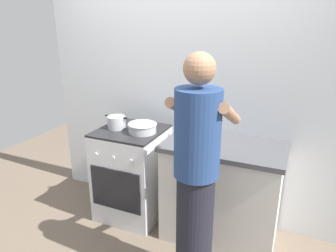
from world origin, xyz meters
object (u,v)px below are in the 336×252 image
(stove_range, at_px, (132,173))
(person, at_px, (196,180))
(pot, at_px, (116,122))
(utensil_crock, at_px, (204,123))
(mixing_bowl, at_px, (142,127))

(stove_range, xyz_separation_m, person, (0.86, -0.60, 0.41))
(pot, xyz_separation_m, utensil_crock, (0.80, 0.21, 0.04))
(pot, height_order, utensil_crock, utensil_crock)
(utensil_crock, height_order, person, person)
(stove_range, height_order, pot, pot)
(pot, bearing_deg, person, -30.26)
(stove_range, relative_size, utensil_crock, 2.81)
(stove_range, xyz_separation_m, utensil_crock, (0.66, 0.20, 0.55))
(pot, bearing_deg, stove_range, 6.63)
(mixing_bowl, distance_m, person, 0.93)
(stove_range, relative_size, pot, 3.79)
(stove_range, relative_size, person, 0.53)
(person, bearing_deg, utensil_crock, 104.32)
(pot, height_order, person, person)
(stove_range, distance_m, pot, 0.53)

